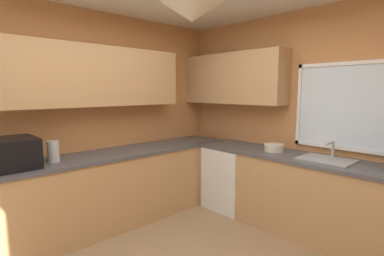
# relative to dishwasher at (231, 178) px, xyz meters

# --- Properties ---
(room_shell) EXTENTS (3.99, 4.11, 2.66)m
(room_shell) POSITION_rel_dishwasher_xyz_m (0.58, -1.18, 1.34)
(room_shell) COLOR #C6844C
(room_shell) RESTS_ON ground_plane
(counter_run_left) EXTENTS (0.65, 3.72, 0.89)m
(counter_run_left) POSITION_rel_dishwasher_xyz_m (-0.66, -1.66, 0.02)
(counter_run_left) COLOR tan
(counter_run_left) RESTS_ON ground_plane
(counter_run_back) EXTENTS (3.08, 0.65, 0.89)m
(counter_run_back) POSITION_rel_dishwasher_xyz_m (1.18, 0.03, 0.02)
(counter_run_back) COLOR tan
(counter_run_back) RESTS_ON ground_plane
(dishwasher) EXTENTS (0.60, 0.60, 0.85)m
(dishwasher) POSITION_rel_dishwasher_xyz_m (0.00, 0.00, 0.00)
(dishwasher) COLOR white
(dishwasher) RESTS_ON ground_plane
(microwave) EXTENTS (0.48, 0.36, 0.29)m
(microwave) POSITION_rel_dishwasher_xyz_m (-0.66, -2.47, 0.61)
(microwave) COLOR black
(microwave) RESTS_ON counter_run_left
(kettle) EXTENTS (0.12, 0.12, 0.22)m
(kettle) POSITION_rel_dishwasher_xyz_m (-0.64, -2.13, 0.58)
(kettle) COLOR #B7B7BC
(kettle) RESTS_ON counter_run_left
(sink_assembly) EXTENTS (0.53, 0.40, 0.19)m
(sink_assembly) POSITION_rel_dishwasher_xyz_m (1.27, 0.04, 0.48)
(sink_assembly) COLOR #9EA0A5
(sink_assembly) RESTS_ON counter_run_back
(bowl) EXTENTS (0.23, 0.23, 0.09)m
(bowl) POSITION_rel_dishwasher_xyz_m (0.63, 0.03, 0.51)
(bowl) COLOR beige
(bowl) RESTS_ON counter_run_back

